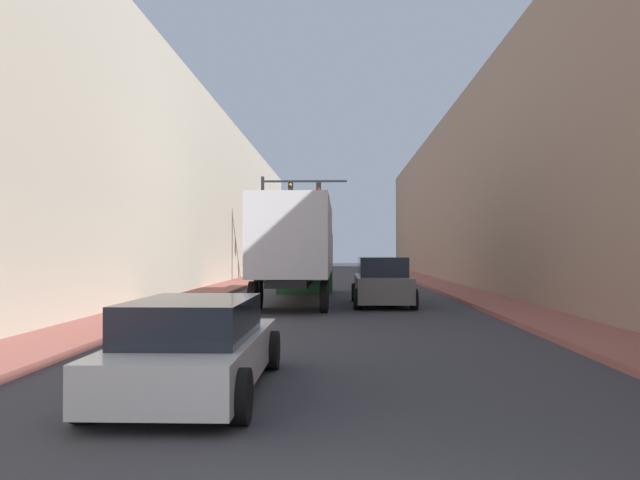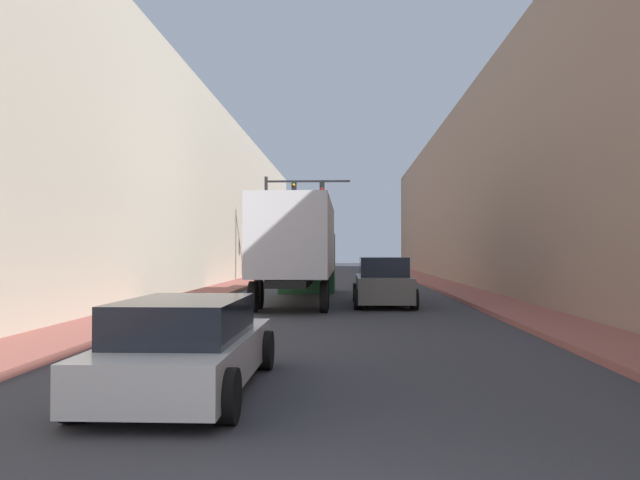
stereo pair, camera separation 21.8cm
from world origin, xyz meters
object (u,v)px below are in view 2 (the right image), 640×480
(semi_truck, at_px, (300,247))
(sedan_car, at_px, (187,347))
(traffic_signal_gantry, at_px, (285,210))
(suv_car, at_px, (383,283))

(semi_truck, bearing_deg, sedan_car, -91.31)
(traffic_signal_gantry, bearing_deg, sedan_car, -86.90)
(suv_car, bearing_deg, traffic_signal_gantry, 108.08)
(suv_car, distance_m, traffic_signal_gantry, 17.04)
(semi_truck, relative_size, sedan_car, 2.69)
(semi_truck, xyz_separation_m, suv_car, (3.17, -2.06, -1.32))
(semi_truck, bearing_deg, traffic_signal_gantry, 98.22)
(semi_truck, height_order, traffic_signal_gantry, traffic_signal_gantry)
(sedan_car, distance_m, traffic_signal_gantry, 30.19)
(semi_truck, xyz_separation_m, sedan_car, (-0.37, -16.15, -1.52))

